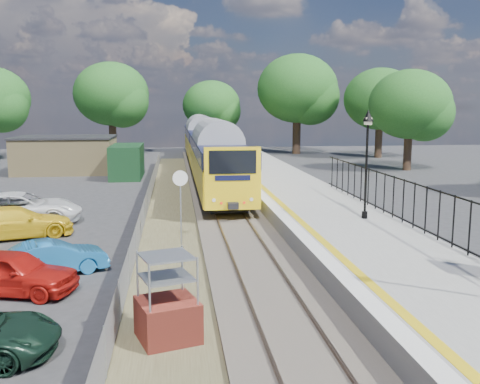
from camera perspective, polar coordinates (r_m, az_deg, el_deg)
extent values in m
plane|color=#2D2D30|center=(16.73, 2.76, -10.49)|extent=(120.00, 120.00, 0.00)
cube|color=#473F38|center=(26.25, -0.94, -3.04)|extent=(3.40, 80.00, 0.20)
cube|color=#4C472D|center=(24.18, -7.30, -4.33)|extent=(2.60, 70.00, 0.06)
cube|color=brown|center=(26.16, -2.51, -2.82)|extent=(0.07, 80.00, 0.14)
cube|color=brown|center=(26.31, 0.62, -2.74)|extent=(0.07, 80.00, 0.14)
cube|color=gray|center=(25.06, 9.16, -2.92)|extent=(5.00, 70.00, 0.90)
cube|color=silver|center=(24.44, 4.11, -2.04)|extent=(0.50, 70.00, 0.01)
cube|color=yellow|center=(24.54, 5.26, -2.01)|extent=(0.30, 70.00, 0.01)
cylinder|color=black|center=(23.42, 13.14, -2.38)|extent=(0.24, 0.24, 0.30)
cylinder|color=black|center=(23.13, 13.31, 2.12)|extent=(0.10, 0.10, 3.70)
cube|color=black|center=(22.98, 13.48, 6.95)|extent=(0.08, 0.08, 0.30)
cube|color=beige|center=(22.98, 13.50, 7.37)|extent=(0.26, 0.26, 0.30)
cone|color=black|center=(22.97, 13.52, 7.94)|extent=(0.44, 0.44, 0.50)
cube|color=black|center=(20.48, 19.95, 0.24)|extent=(0.05, 26.00, 0.05)
cube|color=tan|center=(48.60, -18.05, 3.76)|extent=(8.00, 6.00, 3.00)
cube|color=black|center=(48.50, -18.14, 5.58)|extent=(8.20, 6.20, 0.15)
cube|color=#123319|center=(43.91, -11.95, 3.23)|extent=(2.40, 6.00, 2.60)
cylinder|color=#332319|center=(66.04, -13.41, 5.60)|extent=(0.88, 0.88, 3.85)
ellipsoid|color=#1D511B|center=(65.95, -13.57, 10.13)|extent=(8.80, 8.80, 7.48)
cylinder|color=#332319|center=(67.81, -3.03, 5.62)|extent=(0.72, 0.72, 3.15)
ellipsoid|color=#1D511B|center=(67.70, -3.06, 9.23)|extent=(7.20, 7.20, 6.12)
cylinder|color=#332319|center=(65.30, 6.05, 5.91)|extent=(0.96, 0.96, 4.20)
ellipsoid|color=#1D511B|center=(65.25, 6.13, 10.92)|extent=(9.60, 9.60, 8.16)
cylinder|color=#332319|center=(61.97, 14.56, 5.19)|extent=(0.80, 0.80, 3.50)
ellipsoid|color=#1D511B|center=(61.86, 14.74, 9.58)|extent=(8.00, 8.00, 6.80)
cylinder|color=#332319|center=(50.18, 17.43, 4.03)|extent=(0.72, 0.72, 3.15)
ellipsoid|color=#1D511B|center=(50.02, 17.66, 8.91)|extent=(7.20, 7.20, 6.12)
cube|color=yellow|center=(35.38, -2.58, 2.69)|extent=(2.80, 20.00, 1.90)
cube|color=#0E1133|center=(35.26, -2.60, 4.79)|extent=(2.82, 20.00, 0.90)
cube|color=black|center=(35.26, -2.60, 4.79)|extent=(2.82, 18.00, 0.70)
cube|color=black|center=(35.53, -2.57, 0.80)|extent=(2.00, 18.00, 0.45)
cube|color=yellow|center=(55.86, -4.23, 5.00)|extent=(2.80, 20.00, 1.90)
cube|color=#0E1133|center=(55.78, -4.25, 6.33)|extent=(2.82, 20.00, 0.90)
cube|color=black|center=(55.78, -4.25, 6.33)|extent=(2.82, 18.00, 0.70)
cube|color=black|center=(55.95, -4.22, 3.79)|extent=(2.00, 18.00, 0.45)
cube|color=black|center=(25.12, -0.79, 3.21)|extent=(2.24, 0.04, 1.10)
cube|color=#9A3427|center=(13.30, -7.71, -13.45)|extent=(1.69, 1.69, 1.04)
cylinder|color=#999EA3|center=(21.72, -6.34, -2.16)|extent=(0.06, 0.06, 2.79)
cylinder|color=silver|center=(21.44, -6.40, 1.47)|extent=(0.62, 0.16, 0.62)
imported|color=#B61710|center=(17.66, -23.20, -7.87)|extent=(4.24, 2.61, 1.35)
imported|color=#1B66A6|center=(19.16, -19.29, -6.63)|extent=(3.74, 2.46, 1.16)
imported|color=yellow|center=(25.00, -22.75, -3.00)|extent=(5.05, 3.26, 1.36)
imported|color=white|center=(27.68, -22.36, -1.65)|extent=(5.90, 3.22, 1.57)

